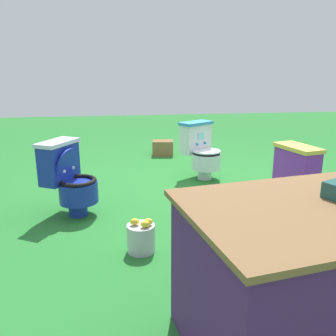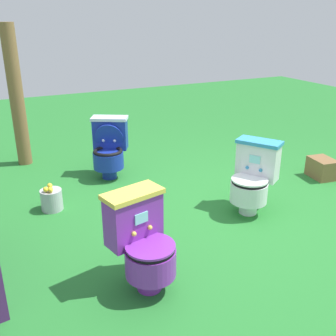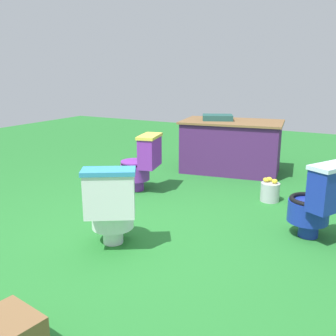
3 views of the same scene
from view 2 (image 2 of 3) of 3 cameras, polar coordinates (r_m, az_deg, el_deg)
ground at (r=4.13m, az=6.52°, el=-6.16°), size 14.00×14.00×0.00m
toilet_white at (r=4.06m, az=12.14°, el=-1.27°), size 0.60×0.63×0.73m
toilet_blue at (r=4.90m, az=-8.46°, el=3.00°), size 0.63×0.59×0.73m
toilet_purple at (r=2.91m, az=-3.65°, el=-10.50°), size 0.57×0.50×0.73m
wooden_post at (r=5.49m, az=-21.00°, el=9.53°), size 0.18×0.18×1.81m
small_crate at (r=5.23m, az=21.31°, el=-0.02°), size 0.37×0.30×0.24m
lemon_bucket at (r=4.26m, az=-16.44°, el=-4.33°), size 0.22×0.22×0.28m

